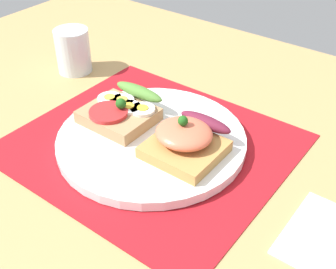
# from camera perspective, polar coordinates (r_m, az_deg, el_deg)

# --- Properties ---
(ground_plane) EXTENTS (1.20, 0.90, 0.03)m
(ground_plane) POSITION_cam_1_polar(r_m,az_deg,el_deg) (0.65, -2.11, -2.48)
(ground_plane) COLOR tan
(placemat) EXTENTS (0.38, 0.34, 0.00)m
(placemat) POSITION_cam_1_polar(r_m,az_deg,el_deg) (0.64, -2.14, -1.26)
(placemat) COLOR #A7141C
(placemat) RESTS_ON ground_plane
(plate) EXTENTS (0.27, 0.27, 0.01)m
(plate) POSITION_cam_1_polar(r_m,az_deg,el_deg) (0.64, -2.16, -0.65)
(plate) COLOR white
(plate) RESTS_ON placemat
(sandwich_egg_tomato) EXTENTS (0.10, 0.10, 0.04)m
(sandwich_egg_tomato) POSITION_cam_1_polar(r_m,az_deg,el_deg) (0.66, -6.03, 3.15)
(sandwich_egg_tomato) COLOR #A67E55
(sandwich_egg_tomato) RESTS_ON plate
(sandwich_salmon) EXTENTS (0.10, 0.11, 0.06)m
(sandwich_salmon) POSITION_cam_1_polar(r_m,az_deg,el_deg) (0.59, 2.31, -0.69)
(sandwich_salmon) COLOR #B68545
(sandwich_salmon) RESTS_ON plate
(drinking_glass) EXTENTS (0.06, 0.06, 0.08)m
(drinking_glass) POSITION_cam_1_polar(r_m,az_deg,el_deg) (0.84, -12.24, 10.60)
(drinking_glass) COLOR silver
(drinking_glass) RESTS_ON ground_plane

